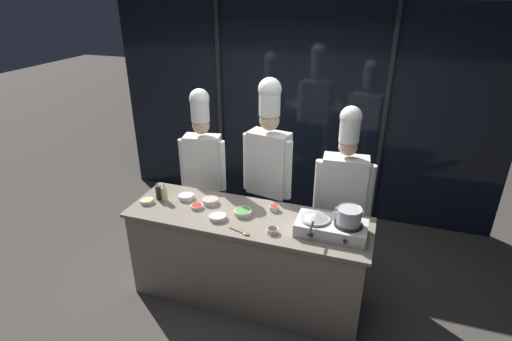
{
  "coord_description": "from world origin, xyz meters",
  "views": [
    {
      "loc": [
        1.08,
        -2.93,
        2.84
      ],
      "look_at": [
        0.0,
        0.25,
        1.27
      ],
      "focal_mm": 28.0,
      "sensor_mm": 36.0,
      "label": 1
    }
  ],
  "objects_px": {
    "prep_bowl_bell_pepper": "(197,206)",
    "chef_head": "(203,160)",
    "prep_bowl_rice": "(186,196)",
    "squeeze_bottle_oil": "(164,193)",
    "prep_bowl_chili_flakes": "(274,208)",
    "prep_bowl_shrimp": "(210,201)",
    "portable_stove": "(331,228)",
    "serving_spoon_slotted": "(243,233)",
    "prep_bowl_ginger": "(147,201)",
    "chef_line": "(344,186)",
    "prep_bowl_onion": "(218,217)",
    "stock_pot": "(349,216)",
    "prep_bowl_scallions": "(243,212)",
    "prep_bowl_soy_glaze": "(272,230)",
    "chef_sous": "(268,160)",
    "frying_pan": "(316,216)",
    "squeeze_bottle_soy": "(158,191)"
  },
  "relations": [
    {
      "from": "portable_stove",
      "to": "serving_spoon_slotted",
      "type": "relative_size",
      "value": 2.78
    },
    {
      "from": "portable_stove",
      "to": "prep_bowl_chili_flakes",
      "type": "relative_size",
      "value": 6.34
    },
    {
      "from": "stock_pot",
      "to": "prep_bowl_scallions",
      "type": "relative_size",
      "value": 1.4
    },
    {
      "from": "prep_bowl_chili_flakes",
      "to": "chef_head",
      "type": "distance_m",
      "value": 1.07
    },
    {
      "from": "prep_bowl_rice",
      "to": "prep_bowl_scallions",
      "type": "height_order",
      "value": "prep_bowl_scallions"
    },
    {
      "from": "prep_bowl_scallions",
      "to": "prep_bowl_onion",
      "type": "distance_m",
      "value": 0.24
    },
    {
      "from": "stock_pot",
      "to": "prep_bowl_bell_pepper",
      "type": "height_order",
      "value": "stock_pot"
    },
    {
      "from": "prep_bowl_scallions",
      "to": "chef_line",
      "type": "bearing_deg",
      "value": 36.95
    },
    {
      "from": "portable_stove",
      "to": "prep_bowl_bell_pepper",
      "type": "relative_size",
      "value": 4.92
    },
    {
      "from": "squeeze_bottle_oil",
      "to": "prep_bowl_chili_flakes",
      "type": "height_order",
      "value": "squeeze_bottle_oil"
    },
    {
      "from": "prep_bowl_ginger",
      "to": "chef_sous",
      "type": "height_order",
      "value": "chef_sous"
    },
    {
      "from": "prep_bowl_soy_glaze",
      "to": "serving_spoon_slotted",
      "type": "distance_m",
      "value": 0.25
    },
    {
      "from": "prep_bowl_shrimp",
      "to": "chef_line",
      "type": "bearing_deg",
      "value": 23.72
    },
    {
      "from": "prep_bowl_ginger",
      "to": "chef_line",
      "type": "distance_m",
      "value": 1.92
    },
    {
      "from": "frying_pan",
      "to": "serving_spoon_slotted",
      "type": "xyz_separation_m",
      "value": [
        -0.57,
        -0.23,
        -0.14
      ]
    },
    {
      "from": "squeeze_bottle_soy",
      "to": "frying_pan",
      "type": "bearing_deg",
      "value": -2.45
    },
    {
      "from": "prep_bowl_rice",
      "to": "prep_bowl_onion",
      "type": "relative_size",
      "value": 0.98
    },
    {
      "from": "prep_bowl_chili_flakes",
      "to": "chef_line",
      "type": "relative_size",
      "value": 0.05
    },
    {
      "from": "prep_bowl_bell_pepper",
      "to": "prep_bowl_rice",
      "type": "bearing_deg",
      "value": 144.32
    },
    {
      "from": "prep_bowl_chili_flakes",
      "to": "chef_head",
      "type": "xyz_separation_m",
      "value": [
        -0.95,
        0.47,
        0.16
      ]
    },
    {
      "from": "frying_pan",
      "to": "prep_bowl_shrimp",
      "type": "distance_m",
      "value": 1.07
    },
    {
      "from": "prep_bowl_bell_pepper",
      "to": "serving_spoon_slotted",
      "type": "height_order",
      "value": "prep_bowl_bell_pepper"
    },
    {
      "from": "prep_bowl_ginger",
      "to": "chef_line",
      "type": "relative_size",
      "value": 0.07
    },
    {
      "from": "serving_spoon_slotted",
      "to": "prep_bowl_onion",
      "type": "bearing_deg",
      "value": 154.54
    },
    {
      "from": "prep_bowl_shrimp",
      "to": "prep_bowl_bell_pepper",
      "type": "relative_size",
      "value": 1.29
    },
    {
      "from": "chef_line",
      "to": "prep_bowl_soy_glaze",
      "type": "bearing_deg",
      "value": 54.51
    },
    {
      "from": "squeeze_bottle_soy",
      "to": "prep_bowl_shrimp",
      "type": "xyz_separation_m",
      "value": [
        0.51,
        0.08,
        -0.06
      ]
    },
    {
      "from": "squeeze_bottle_soy",
      "to": "prep_bowl_bell_pepper",
      "type": "bearing_deg",
      "value": -5.42
    },
    {
      "from": "stock_pot",
      "to": "prep_bowl_ginger",
      "type": "xyz_separation_m",
      "value": [
        -1.91,
        -0.04,
        -0.18
      ]
    },
    {
      "from": "stock_pot",
      "to": "chef_head",
      "type": "bearing_deg",
      "value": 157.43
    },
    {
      "from": "prep_bowl_rice",
      "to": "chef_head",
      "type": "distance_m",
      "value": 0.56
    },
    {
      "from": "prep_bowl_soy_glaze",
      "to": "prep_bowl_shrimp",
      "type": "xyz_separation_m",
      "value": [
        -0.71,
        0.29,
        0.0
      ]
    },
    {
      "from": "portable_stove",
      "to": "prep_bowl_rice",
      "type": "distance_m",
      "value": 1.46
    },
    {
      "from": "prep_bowl_bell_pepper",
      "to": "chef_head",
      "type": "relative_size",
      "value": 0.06
    },
    {
      "from": "prep_bowl_rice",
      "to": "chef_head",
      "type": "xyz_separation_m",
      "value": [
        -0.06,
        0.53,
        0.17
      ]
    },
    {
      "from": "stock_pot",
      "to": "portable_stove",
      "type": "bearing_deg",
      "value": -179.92
    },
    {
      "from": "squeeze_bottle_oil",
      "to": "stock_pot",
      "type": "bearing_deg",
      "value": -1.63
    },
    {
      "from": "portable_stove",
      "to": "prep_bowl_rice",
      "type": "relative_size",
      "value": 3.77
    },
    {
      "from": "prep_bowl_shrimp",
      "to": "prep_bowl_onion",
      "type": "xyz_separation_m",
      "value": [
        0.18,
        -0.24,
        -0.0
      ]
    },
    {
      "from": "squeeze_bottle_soy",
      "to": "serving_spoon_slotted",
      "type": "height_order",
      "value": "squeeze_bottle_soy"
    },
    {
      "from": "squeeze_bottle_oil",
      "to": "prep_bowl_onion",
      "type": "distance_m",
      "value": 0.64
    },
    {
      "from": "stock_pot",
      "to": "prep_bowl_onion",
      "type": "xyz_separation_m",
      "value": [
        -1.14,
        -0.09,
        -0.18
      ]
    },
    {
      "from": "chef_head",
      "to": "chef_sous",
      "type": "bearing_deg",
      "value": 169.83
    },
    {
      "from": "chef_head",
      "to": "chef_line",
      "type": "bearing_deg",
      "value": 168.44
    },
    {
      "from": "squeeze_bottle_soy",
      "to": "prep_bowl_onion",
      "type": "relative_size",
      "value": 1.17
    },
    {
      "from": "stock_pot",
      "to": "squeeze_bottle_soy",
      "type": "bearing_deg",
      "value": 178.06
    },
    {
      "from": "prep_bowl_scallions",
      "to": "prep_bowl_bell_pepper",
      "type": "height_order",
      "value": "prep_bowl_scallions"
    },
    {
      "from": "prep_bowl_bell_pepper",
      "to": "portable_stove",
      "type": "bearing_deg",
      "value": -0.97
    },
    {
      "from": "serving_spoon_slotted",
      "to": "prep_bowl_soy_glaze",
      "type": "bearing_deg",
      "value": 20.68
    },
    {
      "from": "prep_bowl_rice",
      "to": "prep_bowl_scallions",
      "type": "xyz_separation_m",
      "value": [
        0.63,
        -0.1,
        0.0
      ]
    }
  ]
}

